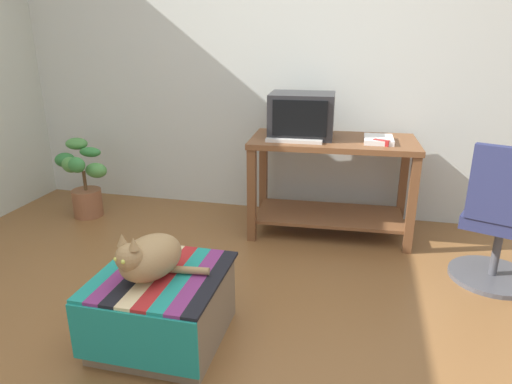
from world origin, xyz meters
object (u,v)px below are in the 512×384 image
(keyboard, at_px, (295,140))
(ottoman_with_blanket, at_px, (163,306))
(tv_monitor, at_px, (302,116))
(desk, at_px, (332,170))
(stapler, at_px, (382,143))
(cat, at_px, (149,257))
(office_chair, at_px, (501,225))
(potted_plant, at_px, (83,181))
(book, at_px, (379,140))

(keyboard, height_order, ottoman_with_blanket, keyboard)
(keyboard, relative_size, ottoman_with_blanket, 0.63)
(tv_monitor, height_order, ottoman_with_blanket, tv_monitor)
(desk, height_order, ottoman_with_blanket, desk)
(tv_monitor, distance_m, stapler, 0.61)
(tv_monitor, relative_size, stapler, 4.40)
(ottoman_with_blanket, xyz_separation_m, cat, (-0.03, -0.05, 0.29))
(cat, xyz_separation_m, office_chair, (1.78, 1.03, -0.09))
(tv_monitor, relative_size, potted_plant, 0.75)
(book, distance_m, ottoman_with_blanket, 1.90)
(ottoman_with_blanket, relative_size, potted_plant, 0.99)
(desk, bearing_deg, stapler, -24.76)
(desk, xyz_separation_m, cat, (-0.72, -1.57, -0.02))
(keyboard, bearing_deg, office_chair, -18.47)
(cat, bearing_deg, desk, 83.71)
(office_chair, distance_m, stapler, 0.90)
(desk, distance_m, stapler, 0.45)
(cat, distance_m, stapler, 1.81)
(tv_monitor, xyz_separation_m, keyboard, (-0.02, -0.16, -0.14))
(cat, relative_size, office_chair, 0.48)
(book, xyz_separation_m, cat, (-1.04, -1.54, -0.28))
(keyboard, distance_m, cat, 1.52)
(tv_monitor, bearing_deg, stapler, -17.72)
(desk, height_order, potted_plant, desk)
(potted_plant, bearing_deg, keyboard, -0.18)
(cat, bearing_deg, book, 74.40)
(ottoman_with_blanket, xyz_separation_m, office_chair, (1.75, 0.99, 0.20))
(book, distance_m, office_chair, 0.97)
(keyboard, xyz_separation_m, potted_plant, (-1.76, 0.01, -0.44))
(cat, distance_m, office_chair, 2.06)
(ottoman_with_blanket, bearing_deg, desk, 65.52)
(keyboard, distance_m, ottoman_with_blanket, 1.55)
(keyboard, height_order, office_chair, office_chair)
(desk, relative_size, office_chair, 1.38)
(office_chair, xyz_separation_m, stapler, (-0.72, 0.41, 0.37))
(office_chair, bearing_deg, desk, -6.64)
(book, distance_m, stapler, 0.11)
(potted_plant, relative_size, office_chair, 0.72)
(desk, relative_size, keyboard, 3.08)
(book, bearing_deg, potted_plant, -178.47)
(potted_plant, height_order, stapler, stapler)
(desk, bearing_deg, keyboard, -153.88)
(potted_plant, xyz_separation_m, stapler, (2.37, 0.01, 0.45))
(ottoman_with_blanket, bearing_deg, office_chair, 29.41)
(desk, bearing_deg, cat, -117.78)
(book, xyz_separation_m, office_chair, (0.73, -0.51, -0.37))
(tv_monitor, xyz_separation_m, stapler, (0.58, -0.15, -0.14))
(book, height_order, office_chair, office_chair)
(cat, bearing_deg, keyboard, 90.55)
(desk, relative_size, potted_plant, 1.91)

